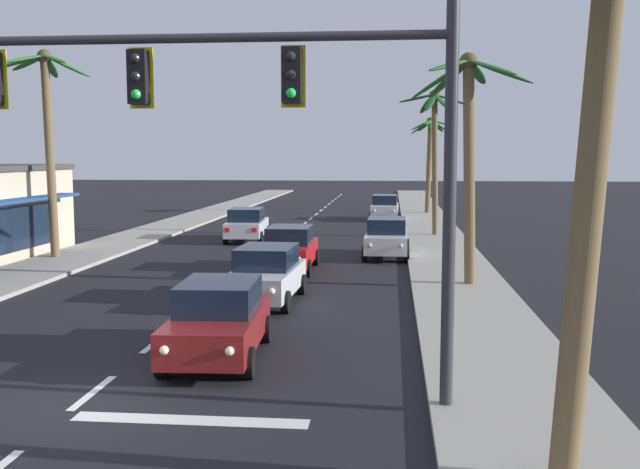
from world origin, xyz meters
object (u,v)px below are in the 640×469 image
(palm_right_second, at_px, (469,125))
(sedan_third_in_queue, at_px, (266,274))
(traffic_signal_mast, at_px, (237,110))
(palm_right_nearest, at_px, (602,56))
(sedan_parked_mid_kerb, at_px, (387,237))
(palm_right_farthest, at_px, (430,144))
(sedan_parked_nearest_kerb, at_px, (385,207))
(sedan_oncoming_far, at_px, (247,224))
(palm_right_third, at_px, (435,131))
(palm_left_second, at_px, (48,113))
(sedan_lead_at_stop_bar, at_px, (218,319))

(palm_right_second, bearing_deg, sedan_third_in_queue, -153.45)
(traffic_signal_mast, xyz_separation_m, palm_right_nearest, (5.19, -2.91, 0.46))
(sedan_parked_mid_kerb, height_order, palm_right_nearest, palm_right_nearest)
(palm_right_nearest, relative_size, palm_right_farthest, 1.11)
(sedan_parked_mid_kerb, xyz_separation_m, palm_right_second, (2.66, -7.08, 4.51))
(palm_right_second, bearing_deg, sedan_parked_nearest_kerb, 96.63)
(sedan_oncoming_far, xyz_separation_m, palm_right_nearest, (9.91, -27.32, 4.77))
(sedan_oncoming_far, xyz_separation_m, palm_right_third, (9.60, 2.68, 4.79))
(sedan_parked_mid_kerb, xyz_separation_m, palm_right_nearest, (2.75, -22.09, 4.77))
(sedan_parked_mid_kerb, height_order, palm_right_second, palm_right_second)
(sedan_parked_nearest_kerb, distance_m, sedan_parked_mid_kerb, 18.01)
(traffic_signal_mast, distance_m, sedan_parked_mid_kerb, 19.81)
(palm_left_second, xyz_separation_m, palm_right_second, (16.62, -4.86, -0.73))
(palm_left_second, height_order, palm_right_nearest, palm_left_second)
(sedan_parked_mid_kerb, relative_size, palm_right_farthest, 0.63)
(palm_right_second, relative_size, palm_right_third, 0.99)
(sedan_lead_at_stop_bar, height_order, palm_right_nearest, palm_right_nearest)
(palm_left_second, height_order, palm_right_third, palm_left_second)
(sedan_parked_mid_kerb, height_order, palm_left_second, palm_left_second)
(traffic_signal_mast, xyz_separation_m, palm_right_second, (5.10, 12.10, 0.20))
(palm_right_second, bearing_deg, palm_left_second, 163.69)
(sedan_parked_nearest_kerb, bearing_deg, traffic_signal_mast, -93.36)
(sedan_lead_at_stop_bar, relative_size, sedan_parked_nearest_kerb, 1.01)
(palm_right_third, relative_size, palm_right_farthest, 1.10)
(sedan_parked_nearest_kerb, distance_m, palm_right_farthest, 7.23)
(sedan_parked_nearest_kerb, bearing_deg, palm_right_second, -83.37)
(sedan_parked_nearest_kerb, relative_size, palm_right_second, 0.58)
(sedan_parked_nearest_kerb, height_order, sedan_parked_mid_kerb, same)
(sedan_oncoming_far, xyz_separation_m, palm_left_second, (-6.79, -7.44, 5.25))
(sedan_lead_at_stop_bar, bearing_deg, sedan_oncoming_far, 99.62)
(palm_right_third, bearing_deg, palm_right_farthest, 88.13)
(sedan_third_in_queue, xyz_separation_m, sedan_parked_mid_kerb, (3.52, 10.17, 0.00))
(sedan_lead_at_stop_bar, xyz_separation_m, palm_right_nearest, (6.27, -5.84, 4.77))
(sedan_parked_nearest_kerb, relative_size, palm_right_nearest, 0.57)
(sedan_parked_nearest_kerb, bearing_deg, sedan_third_in_queue, -96.61)
(sedan_parked_nearest_kerb, height_order, palm_right_nearest, palm_right_nearest)
(sedan_lead_at_stop_bar, height_order, palm_left_second, palm_left_second)
(traffic_signal_mast, height_order, palm_left_second, palm_left_second)
(sedan_lead_at_stop_bar, height_order, sedan_third_in_queue, same)
(sedan_parked_nearest_kerb, xyz_separation_m, palm_right_second, (2.92, -25.08, 4.51))
(sedan_lead_at_stop_bar, relative_size, palm_right_second, 0.59)
(traffic_signal_mast, distance_m, palm_left_second, 20.53)
(palm_right_second, xyz_separation_m, palm_right_farthest, (0.27, 29.98, -0.25))
(sedan_lead_at_stop_bar, xyz_separation_m, sedan_third_in_queue, (0.00, 6.09, 0.00))
(palm_right_third, distance_m, palm_right_farthest, 15.02)
(sedan_lead_at_stop_bar, xyz_separation_m, palm_left_second, (-10.43, 14.04, 5.25))
(sedan_oncoming_far, bearing_deg, palm_left_second, -132.40)
(sedan_third_in_queue, height_order, palm_right_second, palm_right_second)
(palm_left_second, bearing_deg, sedan_parked_nearest_kerb, 55.88)
(palm_right_nearest, bearing_deg, sedan_lead_at_stop_bar, 137.06)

